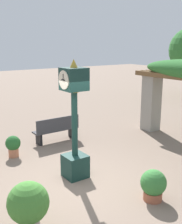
{
  "coord_description": "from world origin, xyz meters",
  "views": [
    {
      "loc": [
        5.39,
        -3.29,
        3.36
      ],
      "look_at": [
        -0.29,
        0.75,
        1.65
      ],
      "focal_mm": 45.0,
      "sensor_mm": 36.0,
      "label": 1
    }
  ],
  "objects_px": {
    "potted_plant_near_right": "(153,185)",
    "potted_plant_near_left": "(28,204)",
    "potted_plant_far_left": "(13,145)",
    "park_bench": "(57,129)",
    "pedestal_clock": "(75,124)"
  },
  "relations": [
    {
      "from": "potted_plant_near_right",
      "to": "potted_plant_near_left",
      "type": "bearing_deg",
      "value": -103.17
    },
    {
      "from": "potted_plant_near_left",
      "to": "potted_plant_far_left",
      "type": "height_order",
      "value": "potted_plant_near_left"
    },
    {
      "from": "potted_plant_near_right",
      "to": "park_bench",
      "type": "bearing_deg",
      "value": 178.44
    },
    {
      "from": "park_bench",
      "to": "potted_plant_near_left",
      "type": "bearing_deg",
      "value": 55.35
    },
    {
      "from": "potted_plant_near_left",
      "to": "park_bench",
      "type": "distance_m",
      "value": 4.84
    },
    {
      "from": "pedestal_clock",
      "to": "potted_plant_near_left",
      "type": "bearing_deg",
      "value": -54.27
    },
    {
      "from": "potted_plant_near_left",
      "to": "park_bench",
      "type": "bearing_deg",
      "value": 145.35
    },
    {
      "from": "potted_plant_near_left",
      "to": "potted_plant_far_left",
      "type": "relative_size",
      "value": 1.43
    },
    {
      "from": "pedestal_clock",
      "to": "potted_plant_far_left",
      "type": "height_order",
      "value": "pedestal_clock"
    },
    {
      "from": "pedestal_clock",
      "to": "potted_plant_far_left",
      "type": "relative_size",
      "value": 4.56
    },
    {
      "from": "pedestal_clock",
      "to": "potted_plant_near_left",
      "type": "relative_size",
      "value": 3.19
    },
    {
      "from": "potted_plant_near_left",
      "to": "potted_plant_near_right",
      "type": "relative_size",
      "value": 1.34
    },
    {
      "from": "potted_plant_near_right",
      "to": "pedestal_clock",
      "type": "bearing_deg",
      "value": -157.7
    },
    {
      "from": "potted_plant_near_right",
      "to": "park_bench",
      "type": "height_order",
      "value": "park_bench"
    },
    {
      "from": "pedestal_clock",
      "to": "potted_plant_far_left",
      "type": "distance_m",
      "value": 2.57
    }
  ]
}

